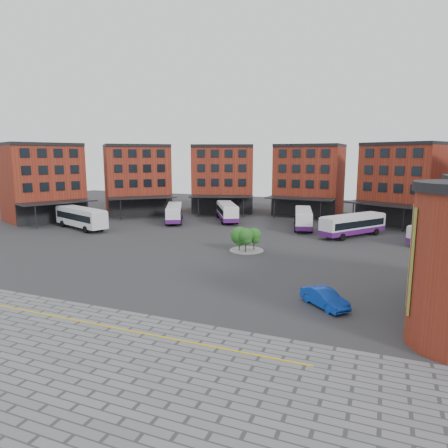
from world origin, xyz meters
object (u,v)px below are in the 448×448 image
at_px(bus_b, 174,213).
at_px(blue_car, 324,298).
at_px(bus_d, 303,218).
at_px(bus_f, 440,233).
at_px(tree_island, 245,237).
at_px(bus_c, 227,211).
at_px(bus_a, 81,217).
at_px(bus_e, 353,225).

height_order(bus_b, blue_car, bus_b).
relative_size(bus_d, bus_f, 1.34).
distance_m(tree_island, bus_c, 24.75).
relative_size(tree_island, blue_car, 0.96).
distance_m(bus_a, bus_e, 44.33).
height_order(bus_f, blue_car, bus_f).
relative_size(bus_b, bus_c, 0.96).
bearing_deg(blue_car, bus_b, 86.47).
relative_size(bus_b, bus_d, 0.96).
height_order(bus_e, bus_f, bus_e).
xyz_separation_m(bus_e, blue_car, (0.17, -31.11, -1.08)).
distance_m(bus_d, blue_car, 36.27).
bearing_deg(bus_a, blue_car, -94.45).
xyz_separation_m(tree_island, bus_a, (-30.98, 4.98, 0.26)).
height_order(bus_c, bus_e, same).
height_order(bus_a, bus_e, bus_a).
xyz_separation_m(bus_c, bus_d, (14.95, -2.55, -0.06)).
height_order(bus_b, bus_e, bus_e).
distance_m(bus_c, blue_car, 44.51).
distance_m(tree_island, bus_f, 27.63).
bearing_deg(bus_f, bus_a, -125.95).
height_order(tree_island, blue_car, tree_island).
relative_size(bus_b, bus_e, 1.00).
bearing_deg(bus_e, tree_island, -92.75).
xyz_separation_m(bus_c, bus_f, (34.96, -7.91, -0.28)).
xyz_separation_m(bus_e, bus_f, (11.62, -1.23, -0.28)).
relative_size(bus_e, blue_car, 2.48).
bearing_deg(blue_car, bus_e, 42.44).
bearing_deg(bus_a, bus_b, -20.94).
bearing_deg(tree_island, bus_e, 51.80).
xyz_separation_m(bus_d, blue_car, (8.55, -35.24, -1.01)).
xyz_separation_m(bus_b, bus_c, (8.70, 4.83, 0.09)).
height_order(tree_island, bus_c, bus_c).
bearing_deg(tree_island, bus_a, 170.87).
distance_m(bus_b, blue_car, 46.08).
distance_m(bus_b, bus_f, 43.76).
xyz_separation_m(tree_island, bus_f, (23.73, 14.15, -0.31)).
height_order(bus_c, blue_car, bus_c).
distance_m(bus_a, bus_b, 16.50).
bearing_deg(bus_a, tree_island, -78.00).
xyz_separation_m(bus_d, bus_e, (8.38, -4.12, 0.06)).
bearing_deg(bus_f, bus_e, -141.53).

